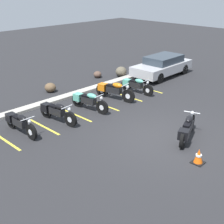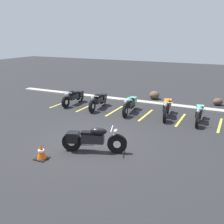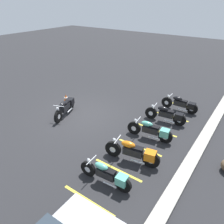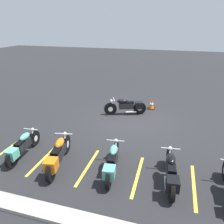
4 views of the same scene
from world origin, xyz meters
name	(u,v)px [view 2 (image 2 of 4)]	position (x,y,z in m)	size (l,w,h in m)	color
ground	(91,142)	(0.00, 0.00, 0.00)	(60.00, 60.00, 0.00)	#262628
motorcycle_black_featured	(91,139)	(0.43, -0.72, 0.47)	(2.13, 0.99, 0.88)	black
parked_bike_0	(74,97)	(-3.67, 4.37, 0.44)	(0.59, 2.11, 0.83)	black
parked_bike_1	(99,100)	(-1.99, 4.23, 0.45)	(0.64, 2.16, 0.85)	black
parked_bike_2	(130,104)	(-0.16, 4.24, 0.45)	(0.66, 2.16, 0.85)	black
parked_bike_3	(167,107)	(1.69, 4.40, 0.48)	(0.78, 2.27, 0.90)	black
parked_bike_4	(199,113)	(3.24, 4.22, 0.43)	(0.58, 2.06, 0.81)	black
concrete_curb	(146,103)	(0.00, 6.28, 0.06)	(18.00, 0.50, 0.12)	#A8A399
landscape_rock_1	(218,102)	(3.76, 7.75, 0.20)	(0.55, 0.49, 0.40)	brown
landscape_rock_2	(154,95)	(0.09, 7.60, 0.25)	(0.63, 0.61, 0.50)	brown
traffic_cone	(41,152)	(-0.72, -1.89, 0.24)	(0.40, 0.40, 0.52)	black
stall_line_0	(61,104)	(-4.43, 4.13, 0.00)	(0.10, 2.10, 0.00)	gold
stall_line_1	(86,107)	(-2.71, 4.13, 0.00)	(0.10, 2.10, 0.00)	gold
stall_line_2	(115,111)	(-0.99, 4.13, 0.00)	(0.10, 2.10, 0.00)	gold
stall_line_3	(146,115)	(0.74, 4.13, 0.00)	(0.10, 2.10, 0.00)	gold
stall_line_4	(181,120)	(2.46, 4.13, 0.00)	(0.10, 2.10, 0.00)	gold
stall_line_5	(220,125)	(4.18, 4.13, 0.00)	(0.10, 2.10, 0.00)	gold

